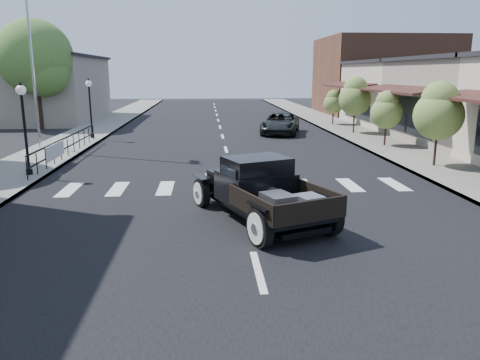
{
  "coord_description": "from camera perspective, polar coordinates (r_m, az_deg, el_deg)",
  "views": [
    {
      "loc": [
        -0.98,
        -11.57,
        3.87
      ],
      "look_at": [
        -0.09,
        0.82,
        1.0
      ],
      "focal_mm": 35.0,
      "sensor_mm": 36.0,
      "label": 1
    }
  ],
  "objects": [
    {
      "name": "lamp_post_b",
      "position": [
        18.88,
        -24.75,
        5.68
      ],
      "size": [
        0.36,
        0.36,
        3.4
      ],
      "primitive_type": null,
      "color": "black",
      "rests_on": "sidewalk_left"
    },
    {
      "name": "big_tree_far",
      "position": [
        35.49,
        -23.58,
        11.7
      ],
      "size": [
        5.06,
        5.06,
        7.43
      ],
      "primitive_type": null,
      "color": "#4A7030",
      "rests_on": "ground"
    },
    {
      "name": "second_car",
      "position": [
        30.19,
        4.94,
        6.87
      ],
      "size": [
        3.31,
        5.19,
        1.33
      ],
      "primitive_type": "imported",
      "rotation": [
        0.0,
        0.0,
        -0.25
      ],
      "color": "black",
      "rests_on": "ground"
    },
    {
      "name": "ground",
      "position": [
        12.24,
        0.69,
        -5.43
      ],
      "size": [
        120.0,
        120.0,
        0.0
      ],
      "primitive_type": "plane",
      "color": "black",
      "rests_on": "ground"
    },
    {
      "name": "railing",
      "position": [
        22.71,
        -20.29,
        4.05
      ],
      "size": [
        0.08,
        10.0,
        1.0
      ],
      "primitive_type": null,
      "color": "black",
      "rests_on": "sidewalk_left"
    },
    {
      "name": "small_tree_d",
      "position": [
        30.43,
        13.81,
        8.78
      ],
      "size": [
        2.01,
        2.01,
        3.35
      ],
      "primitive_type": null,
      "color": "olive",
      "rests_on": "sidewalk_right"
    },
    {
      "name": "far_building_right",
      "position": [
        46.58,
        16.98,
        12.0
      ],
      "size": [
        11.0,
        10.0,
        7.0
      ],
      "primitive_type": "cube",
      "color": "brown",
      "rests_on": "ground"
    },
    {
      "name": "storefront_far",
      "position": [
        37.21,
        21.63,
        9.61
      ],
      "size": [
        10.0,
        9.0,
        4.5
      ],
      "primitive_type": "cube",
      "color": "beige",
      "rests_on": "ground"
    },
    {
      "name": "flagpole",
      "position": [
        25.02,
        -24.27,
        15.83
      ],
      "size": [
        0.12,
        0.12,
        10.86
      ],
      "primitive_type": "cylinder",
      "color": "silver",
      "rests_on": "sidewalk_left"
    },
    {
      "name": "small_tree_b",
      "position": [
        20.52,
        22.94,
        6.15
      ],
      "size": [
        1.96,
        1.96,
        3.27
      ],
      "primitive_type": null,
      "color": "olive",
      "rests_on": "sidewalk_right"
    },
    {
      "name": "lamp_post_c",
      "position": [
        28.42,
        -17.77,
        8.32
      ],
      "size": [
        0.36,
        0.36,
        3.4
      ],
      "primitive_type": null,
      "color": "black",
      "rests_on": "sidewalk_left"
    },
    {
      "name": "road",
      "position": [
        26.87,
        -2.0,
        4.74
      ],
      "size": [
        14.0,
        80.0,
        0.02
      ],
      "primitive_type": "cube",
      "color": "black",
      "rests_on": "ground"
    },
    {
      "name": "sidewalk_left",
      "position": [
        27.87,
        -19.79,
        4.41
      ],
      "size": [
        3.0,
        80.0,
        0.15
      ],
      "primitive_type": "cube",
      "color": "gray",
      "rests_on": "ground"
    },
    {
      "name": "banner",
      "position": [
        20.82,
        -21.52,
        2.64
      ],
      "size": [
        0.04,
        2.2,
        0.6
      ],
      "primitive_type": null,
      "color": "silver",
      "rests_on": "sidewalk_left"
    },
    {
      "name": "sidewalk_right",
      "position": [
        28.46,
        15.43,
        4.88
      ],
      "size": [
        3.0,
        80.0,
        0.15
      ],
      "primitive_type": "cube",
      "color": "gray",
      "rests_on": "ground"
    },
    {
      "name": "hotrod_pickup",
      "position": [
        12.31,
        2.53,
        -1.15
      ],
      "size": [
        4.02,
        5.48,
        1.72
      ],
      "primitive_type": null,
      "rotation": [
        0.0,
        0.0,
        0.39
      ],
      "color": "black",
      "rests_on": "ground"
    },
    {
      "name": "low_building_left",
      "position": [
        42.0,
        -24.01,
        10.04
      ],
      "size": [
        10.0,
        12.0,
        5.0
      ],
      "primitive_type": "cube",
      "color": "#A5998A",
      "rests_on": "ground"
    },
    {
      "name": "road_markings",
      "position": [
        21.94,
        -1.5,
        2.84
      ],
      "size": [
        12.0,
        60.0,
        0.06
      ],
      "primitive_type": null,
      "color": "silver",
      "rests_on": "ground"
    },
    {
      "name": "small_tree_c",
      "position": [
        25.49,
        17.39,
        7.1
      ],
      "size": [
        1.63,
        1.63,
        2.71
      ],
      "primitive_type": null,
      "color": "olive",
      "rests_on": "sidewalk_right"
    },
    {
      "name": "small_tree_e",
      "position": [
        35.18,
        11.31,
        8.65
      ],
      "size": [
        1.44,
        1.44,
        2.4
      ],
      "primitive_type": null,
      "color": "olive",
      "rests_on": "sidewalk_right"
    }
  ]
}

